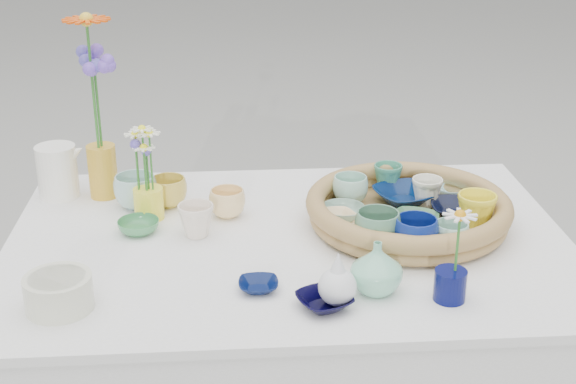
{
  "coord_description": "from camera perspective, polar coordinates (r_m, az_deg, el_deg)",
  "views": [
    {
      "loc": [
        -0.12,
        -1.61,
        1.56
      ],
      "look_at": [
        0.0,
        0.02,
        0.87
      ],
      "focal_mm": 50.0,
      "sensor_mm": 36.0,
      "label": 1
    }
  ],
  "objects": [
    {
      "name": "tray_ceramic_12",
      "position": [
        2.02,
        7.11,
        1.04
      ],
      "size": [
        0.09,
        0.09,
        0.07
      ],
      "primitive_type": "imported",
      "rotation": [
        0.0,
        0.0,
        -0.23
      ],
      "color": "#3A8B6B",
      "rests_on": "wicker_tray"
    },
    {
      "name": "daisy_posy",
      "position": [
        1.88,
        -10.13,
        2.57
      ],
      "size": [
        0.08,
        0.08,
        0.16
      ],
      "primitive_type": null,
      "rotation": [
        0.0,
        0.0,
        -0.01
      ],
      "color": "white",
      "rests_on": "daisy_cup"
    },
    {
      "name": "loose_ceramic_4",
      "position": [
        1.59,
        -2.12,
        -6.66
      ],
      "size": [
        0.08,
        0.08,
        0.02
      ],
      "primitive_type": "imported",
      "rotation": [
        0.0,
        0.0,
        -0.01
      ],
      "color": "#05103A",
      "rests_on": "display_table"
    },
    {
      "name": "tray_ceramic_1",
      "position": [
        1.91,
        11.86,
        -1.21
      ],
      "size": [
        0.13,
        0.13,
        0.03
      ],
      "primitive_type": "imported",
      "rotation": [
        0.0,
        0.0,
        -0.16
      ],
      "color": "black",
      "rests_on": "wicker_tray"
    },
    {
      "name": "wicker_tray",
      "position": [
        1.87,
        8.53,
        -1.29
      ],
      "size": [
        0.47,
        0.47,
        0.08
      ],
      "primitive_type": null,
      "color": "#9D714C",
      "rests_on": "display_table"
    },
    {
      "name": "bud_vase_seafoam",
      "position": [
        1.58,
        6.33,
        -5.35
      ],
      "size": [
        0.12,
        0.12,
        0.11
      ],
      "primitive_type": "imported",
      "rotation": [
        0.0,
        0.0,
        -0.16
      ],
      "color": "#7DC9A3",
      "rests_on": "display_table"
    },
    {
      "name": "fluted_bowl",
      "position": [
        1.58,
        -15.99,
        -6.9
      ],
      "size": [
        0.16,
        0.16,
        0.07
      ],
      "primitive_type": null,
      "rotation": [
        0.0,
        0.0,
        -0.23
      ],
      "color": "beige",
      "rests_on": "display_table"
    },
    {
      "name": "tray_ceramic_10",
      "position": [
        1.81,
        3.27,
        -2.09
      ],
      "size": [
        0.13,
        0.13,
        0.03
      ],
      "primitive_type": "imported",
      "rotation": [
        0.0,
        0.0,
        0.24
      ],
      "color": "#EBC58A",
      "rests_on": "wicker_tray"
    },
    {
      "name": "white_pitcher",
      "position": [
        2.08,
        -16.08,
        1.41
      ],
      "size": [
        0.17,
        0.14,
        0.13
      ],
      "primitive_type": null,
      "rotation": [
        0.0,
        0.0,
        0.35
      ],
      "color": "white",
      "rests_on": "display_table"
    },
    {
      "name": "tray_ceramic_0",
      "position": [
        1.95,
        8.29,
        -0.28
      ],
      "size": [
        0.18,
        0.18,
        0.03
      ],
      "primitive_type": "imported",
      "rotation": [
        0.0,
        0.0,
        0.36
      ],
      "color": "#051B46",
      "rests_on": "wicker_tray"
    },
    {
      "name": "bud_vase_cobalt",
      "position": [
        1.58,
        11.45,
        -6.51
      ],
      "size": [
        0.08,
        0.08,
        0.06
      ],
      "primitive_type": "cylinder",
      "rotation": [
        0.0,
        0.0,
        -0.36
      ],
      "color": "#050A42",
      "rests_on": "display_table"
    },
    {
      "name": "tray_ceramic_11",
      "position": [
        1.74,
        11.51,
        -3.09
      ],
      "size": [
        0.1,
        0.1,
        0.06
      ],
      "primitive_type": "imported",
      "rotation": [
        0.0,
        0.0,
        0.28
      ],
      "color": "#93C5B1",
      "rests_on": "wicker_tray"
    },
    {
      "name": "daisy_cup",
      "position": [
        1.91,
        -9.87,
        -0.81
      ],
      "size": [
        0.07,
        0.07,
        0.08
      ],
      "primitive_type": "cylinder",
      "rotation": [
        0.0,
        0.0,
        0.01
      ],
      "color": "#FFF237",
      "rests_on": "display_table"
    },
    {
      "name": "tray_ceramic_9",
      "position": [
        1.71,
        9.07,
        -3.01
      ],
      "size": [
        0.11,
        0.11,
        0.08
      ],
      "primitive_type": "imported",
      "rotation": [
        0.0,
        0.0,
        0.2
      ],
      "color": "navy",
      "rests_on": "wicker_tray"
    },
    {
      "name": "loose_ceramic_0",
      "position": [
        1.98,
        -8.51,
        0.01
      ],
      "size": [
        0.1,
        0.1,
        0.07
      ],
      "primitive_type": "imported",
      "rotation": [
        0.0,
        0.0,
        0.04
      ],
      "color": "gold",
      "rests_on": "display_table"
    },
    {
      "name": "loose_ceramic_2",
      "position": [
        1.86,
        -10.58,
        -2.43
      ],
      "size": [
        0.11,
        0.11,
        0.03
      ],
      "primitive_type": "imported",
      "rotation": [
        0.0,
        0.0,
        -0.19
      ],
      "color": "#408A51",
      "rests_on": "display_table"
    },
    {
      "name": "bud_vase_paleblue",
      "position": [
        1.53,
        3.55,
        -6.09
      ],
      "size": [
        0.1,
        0.1,
        0.11
      ],
      "primitive_type": null,
      "rotation": [
        0.0,
        0.0,
        -0.4
      ],
      "color": "white",
      "rests_on": "display_table"
    },
    {
      "name": "tall_vase_yellow",
      "position": [
        2.05,
        -13.04,
        1.46
      ],
      "size": [
        0.08,
        0.08,
        0.13
      ],
      "primitive_type": "cylinder",
      "rotation": [
        0.0,
        0.0,
        -0.19
      ],
      "color": "gold",
      "rests_on": "display_table"
    },
    {
      "name": "tray_ceramic_3",
      "position": [
        1.84,
        9.05,
        -2.02
      ],
      "size": [
        0.14,
        0.14,
        0.03
      ],
      "primitive_type": "imported",
      "rotation": [
        0.0,
        0.0,
        -0.44
      ],
      "color": "#3A6E46",
      "rests_on": "wicker_tray"
    },
    {
      "name": "tray_ceramic_2",
      "position": [
        1.84,
        13.24,
        -1.35
      ],
      "size": [
        0.11,
        0.11,
        0.08
      ],
      "primitive_type": "imported",
      "rotation": [
        0.0,
        0.0,
        -0.26
      ],
      "color": "yellow",
      "rests_on": "wicker_tray"
    },
    {
      "name": "tray_ceramic_8",
      "position": [
        2.01,
        11.57,
        0.05
      ],
      "size": [
        0.09,
        0.09,
        0.02
      ],
      "primitive_type": "imported",
      "rotation": [
        0.0,
        0.0,
        0.15
      ],
      "color": "#AAE7F5",
      "rests_on": "wicker_tray"
    },
    {
      "name": "tray_ceramic_7",
      "position": [
        1.94,
        9.84,
        -0.01
      ],
      "size": [
        0.09,
        0.09,
        0.07
      ],
      "primitive_type": "imported",
      "rotation": [
        0.0,
        0.0,
        -0.19
      ],
      "color": "white",
      "rests_on": "wicker_tray"
    },
    {
      "name": "tray_ceramic_5",
      "position": [
        1.85,
        3.93,
        -1.51
      ],
      "size": [
        0.13,
        0.13,
        0.03
      ],
      "primitive_type": "imported",
      "rotation": [
        0.0,
        0.0,
        -0.34
      ],
      "color": "#8CB4A2",
      "rests_on": "wicker_tray"
    },
    {
      "name": "tray_ceramic_4",
      "position": [
        1.73,
        6.39,
        -2.61
      ],
      "size": [
        0.13,
        0.13,
        0.08
      ],
      "primitive_type": "imported",
      "rotation": [
        0.0,
        0.0,
        0.33
      ],
      "color": "#508163",
      "rests_on": "wicker_tray"
    },
    {
      "name": "hydrangea",
      "position": [
        2.0,
        -13.37,
        6.01
      ],
      "size": [
        0.11,
        0.11,
        0.29
      ],
      "primitive_type": null,
      "rotation": [
        0.0,
        0.0,
        -0.42
      ],
      "color": "#534BB0",
      "rests_on": "tall_vase_yellow"
    },
    {
      "name": "loose_ceramic_5",
      "position": [
        1.98,
        -10.79,
        0.04
      ],
      "size": [
        0.11,
        0.11,
        0.08
      ],
      "primitive_type": "imported",
      "rotation": [
        0.0,
        0.0,
        0.06
      ],
      "color": "#A5CFCA",
      "rests_on": "display_table"
    },
    {
      "name": "gerbera",
      "position": [
        1.97,
        -13.72,
        7.36
      ],
      "size": [
        0.14,
        0.14,
        0.33
      ],
      "primitive_type": null,
      "rotation": [
        0.0,
        0.0,
        0.12
      ],
      "color": "#E64B08",
      "rests_on": "tall_vase_yellow"
    },
    {
      "name": "tray_ceramic_6",
      "position": [
        1.93,
        4.45,
        0.18
      ],
      "size": [
        0.09,
        0.09,
        0.07
      ],
      "primitive_type": "imported",
      "rotation": [
        0.0,
        0.0,
        -0.01
      ],
      "color": "#9FD1BD",
      "rests_on": "wicker_tray"
    },
    {
      "name": "loose_ceramic_1",
      "position": [
        1.9,
        -4.34,
        -0.79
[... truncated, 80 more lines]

